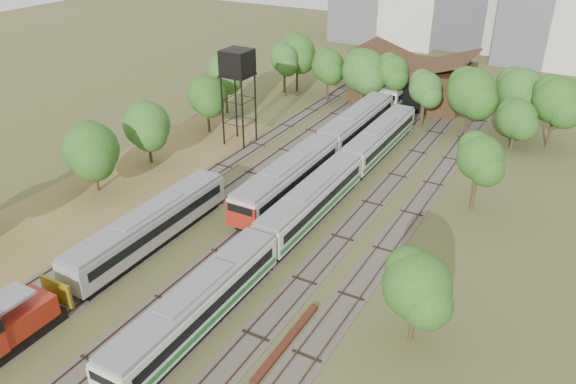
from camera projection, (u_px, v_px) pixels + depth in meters
The scene contains 13 objects.
ground at pixel (158, 335), 39.06m from camera, with size 240.00×240.00×0.00m, color #475123.
dry_grass_patch at pixel (68, 220), 53.01m from camera, with size 14.00×60.00×0.04m, color brown.
tracks at pixel (313, 188), 58.63m from camera, with size 24.60×80.00×0.19m.
railcar_red_set at pixel (326, 149), 62.69m from camera, with size 3.10×34.58×3.84m.
railcar_green_set at pixel (312, 201), 52.37m from camera, with size 2.83×52.08×3.49m.
railcar_rear at pixel (405, 87), 83.79m from camera, with size 2.91×16.08×3.60m.
old_grey_coach at pixel (151, 227), 48.24m from camera, with size 2.82×18.00×3.49m.
water_tower at pixel (237, 65), 65.13m from camera, with size 3.34×3.34×11.55m.
rail_pile_far at pixel (286, 342), 38.25m from camera, with size 0.54×8.67×0.28m, color #502317.
maintenance_shed at pixel (412, 81), 82.90m from camera, with size 16.45×11.55×7.58m.
tree_band_left at pixel (162, 112), 64.46m from camera, with size 9.06×64.68×8.79m.
tree_band_far at pixel (433, 82), 73.57m from camera, with size 42.52×9.67×8.72m.
tree_band_right at pixel (481, 171), 51.86m from camera, with size 5.22×42.40×7.63m.
Camera 1 is at (22.51, -21.69, 27.01)m, focal length 35.00 mm.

